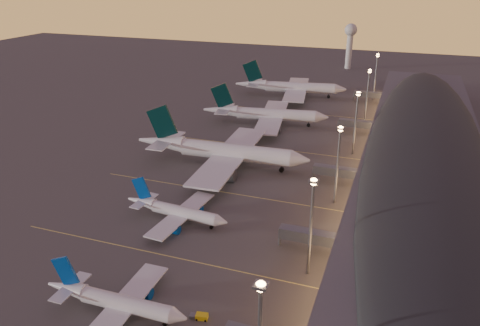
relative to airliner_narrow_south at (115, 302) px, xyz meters
name	(u,v)px	position (x,y,z in m)	size (l,w,h in m)	color
ground	(177,246)	(0.29, 28.43, -3.17)	(700.00, 700.00, 0.00)	#3F3D3B
airliner_narrow_south	(115,302)	(0.00, 0.00, 0.00)	(34.23, 30.48, 12.27)	silver
airliner_narrow_north	(176,211)	(-6.22, 40.98, -0.02)	(34.12, 30.58, 12.18)	silver
airliner_wide_near	(221,151)	(-9.65, 85.16, 2.46)	(68.33, 62.24, 21.88)	silver
airliner_wide_mid	(265,114)	(-8.51, 138.78, 1.79)	(60.14, 55.41, 19.28)	silver
airliner_wide_far	(290,87)	(-10.13, 194.38, 2.13)	(64.22, 59.20, 20.59)	silver
terminal_building	(423,152)	(62.13, 100.90, 5.61)	(56.35, 255.00, 17.46)	#4D4D53
light_masts	(350,128)	(36.29, 93.43, 14.38)	(2.20, 217.20, 25.90)	slate
radar_tower	(350,38)	(10.29, 288.43, 18.70)	(9.00, 9.00, 32.50)	silver
lane_markings	(230,186)	(0.29, 68.43, -3.16)	(90.00, 180.36, 0.00)	#D8C659
baggage_tug_b	(200,316)	(17.81, 4.68, -2.63)	(4.17, 2.24, 1.18)	yellow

